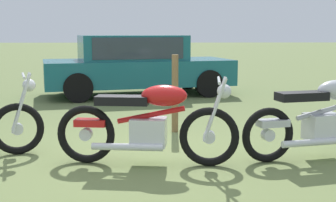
{
  "coord_description": "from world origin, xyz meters",
  "views": [
    {
      "loc": [
        0.13,
        -5.49,
        1.51
      ],
      "look_at": [
        0.38,
        1.17,
        0.51
      ],
      "focal_mm": 49.26,
      "sensor_mm": 36.0,
      "label": 1
    }
  ],
  "objects_px": {
    "car_teal": "(135,62)",
    "fence_post_wooden": "(175,94)",
    "motorcycle_red": "(149,124)",
    "motorcycle_silver": "(323,119)"
  },
  "relations": [
    {
      "from": "car_teal",
      "to": "fence_post_wooden",
      "type": "relative_size",
      "value": 3.98
    },
    {
      "from": "fence_post_wooden",
      "to": "car_teal",
      "type": "bearing_deg",
      "value": 99.94
    },
    {
      "from": "car_teal",
      "to": "fence_post_wooden",
      "type": "distance_m",
      "value": 4.25
    },
    {
      "from": "motorcycle_red",
      "to": "fence_post_wooden",
      "type": "height_order",
      "value": "fence_post_wooden"
    },
    {
      "from": "motorcycle_red",
      "to": "car_teal",
      "type": "relative_size",
      "value": 0.45
    },
    {
      "from": "car_teal",
      "to": "fence_post_wooden",
      "type": "height_order",
      "value": "car_teal"
    },
    {
      "from": "motorcycle_red",
      "to": "car_teal",
      "type": "distance_m",
      "value": 5.93
    },
    {
      "from": "motorcycle_silver",
      "to": "fence_post_wooden",
      "type": "xyz_separation_m",
      "value": [
        -1.71,
        1.52,
        0.11
      ]
    },
    {
      "from": "motorcycle_red",
      "to": "fence_post_wooden",
      "type": "distance_m",
      "value": 1.78
    },
    {
      "from": "motorcycle_red",
      "to": "motorcycle_silver",
      "type": "height_order",
      "value": "same"
    }
  ]
}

